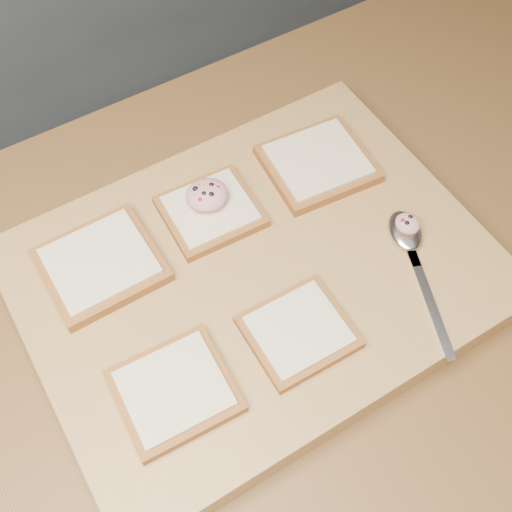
{
  "coord_description": "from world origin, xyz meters",
  "views": [
    {
      "loc": [
        -0.15,
        -0.31,
        1.59
      ],
      "look_at": [
        0.05,
        0.02,
        0.97
      ],
      "focal_mm": 45.0,
      "sensor_mm": 36.0,
      "label": 1
    }
  ],
  "objects_px": {
    "tuna_salad_dollop": "(207,195)",
    "bread_far_center": "(210,211)",
    "cutting_board": "(256,276)",
    "spoon": "(409,241)"
  },
  "relations": [
    {
      "from": "bread_far_center",
      "to": "spoon",
      "type": "distance_m",
      "value": 0.24
    },
    {
      "from": "cutting_board",
      "to": "bread_far_center",
      "type": "bearing_deg",
      "value": 94.91
    },
    {
      "from": "spoon",
      "to": "bread_far_center",
      "type": "bearing_deg",
      "value": 138.46
    },
    {
      "from": "cutting_board",
      "to": "tuna_salad_dollop",
      "type": "bearing_deg",
      "value": 93.31
    },
    {
      "from": "bread_far_center",
      "to": "cutting_board",
      "type": "bearing_deg",
      "value": -85.09
    },
    {
      "from": "tuna_salad_dollop",
      "to": "spoon",
      "type": "relative_size",
      "value": 0.27
    },
    {
      "from": "cutting_board",
      "to": "spoon",
      "type": "xyz_separation_m",
      "value": [
        0.17,
        -0.07,
        0.03
      ]
    },
    {
      "from": "tuna_salad_dollop",
      "to": "spoon",
      "type": "height_order",
      "value": "tuna_salad_dollop"
    },
    {
      "from": "tuna_salad_dollop",
      "to": "bread_far_center",
      "type": "bearing_deg",
      "value": -101.89
    },
    {
      "from": "bread_far_center",
      "to": "tuna_salad_dollop",
      "type": "distance_m",
      "value": 0.02
    }
  ]
}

